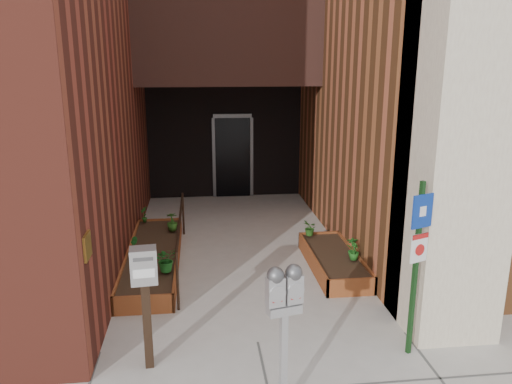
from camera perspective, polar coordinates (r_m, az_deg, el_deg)
name	(u,v)px	position (r m, az deg, el deg)	size (l,w,h in m)	color
ground	(258,342)	(6.77, 0.20, -16.80)	(80.00, 80.00, 0.00)	#9E9991
planter_left	(153,259)	(9.13, -11.65, -7.46)	(0.90, 3.60, 0.30)	brown
planter_right	(333,261)	(8.93, 8.83, -7.85)	(0.80, 2.20, 0.30)	brown
handrail	(180,226)	(8.84, -8.65, -3.83)	(0.04, 3.34, 0.90)	black
parking_meter	(284,301)	(5.01, 3.26, -12.32)	(0.38, 0.21, 1.64)	#ADACAF
sign_post	(418,251)	(6.24, 18.00, -6.46)	(0.29, 0.13, 2.22)	#133614
payment_dropbox	(145,283)	(5.94, -12.60, -10.08)	(0.32, 0.25, 1.51)	black
shrub_left_a	(166,259)	(8.08, -10.21, -7.58)	(0.36, 0.36, 0.40)	#1B5E1D
shrub_left_b	(133,247)	(8.83, -13.84, -6.07)	(0.18, 0.18, 0.33)	#1B5F1E
shrub_left_c	(172,221)	(9.94, -9.56, -3.33)	(0.21, 0.21, 0.37)	#285B1A
shrub_left_d	(144,214)	(10.55, -12.67, -2.52)	(0.17, 0.17, 0.33)	#205919
shrub_right_a	(354,251)	(8.57, 11.14, -6.61)	(0.18, 0.18, 0.31)	#1E5F1B
shrub_right_b	(352,247)	(8.67, 10.91, -6.15)	(0.19, 0.19, 0.37)	#1C5D1A
shrub_right_c	(310,228)	(9.58, 6.20, -4.11)	(0.27, 0.27, 0.30)	#245518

